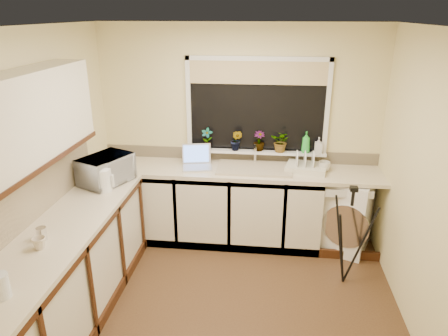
% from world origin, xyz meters
% --- Properties ---
extents(floor, '(3.20, 3.20, 0.00)m').
position_xyz_m(floor, '(0.00, 0.00, 0.00)').
color(floor, brown).
rests_on(floor, ground).
extents(ceiling, '(3.20, 3.20, 0.00)m').
position_xyz_m(ceiling, '(0.00, 0.00, 2.45)').
color(ceiling, white).
rests_on(ceiling, ground).
extents(wall_back, '(3.20, 0.00, 3.20)m').
position_xyz_m(wall_back, '(0.00, 1.50, 1.23)').
color(wall_back, beige).
rests_on(wall_back, ground).
extents(wall_front, '(3.20, 0.00, 3.20)m').
position_xyz_m(wall_front, '(0.00, -1.50, 1.23)').
color(wall_front, beige).
rests_on(wall_front, ground).
extents(wall_left, '(0.00, 3.00, 3.00)m').
position_xyz_m(wall_left, '(-1.60, 0.00, 1.23)').
color(wall_left, beige).
rests_on(wall_left, ground).
extents(wall_right, '(0.00, 3.00, 3.00)m').
position_xyz_m(wall_right, '(1.60, 0.00, 1.23)').
color(wall_right, beige).
rests_on(wall_right, ground).
extents(base_cabinet_back, '(2.55, 0.60, 0.86)m').
position_xyz_m(base_cabinet_back, '(-0.33, 1.20, 0.43)').
color(base_cabinet_back, silver).
rests_on(base_cabinet_back, floor).
extents(base_cabinet_left, '(0.54, 2.40, 0.86)m').
position_xyz_m(base_cabinet_left, '(-1.30, -0.30, 0.43)').
color(base_cabinet_left, silver).
rests_on(base_cabinet_left, floor).
extents(worktop_back, '(3.20, 0.60, 0.04)m').
position_xyz_m(worktop_back, '(0.00, 1.20, 0.88)').
color(worktop_back, beige).
rests_on(worktop_back, base_cabinet_back).
extents(worktop_left, '(0.60, 2.40, 0.04)m').
position_xyz_m(worktop_left, '(-1.30, -0.30, 0.88)').
color(worktop_left, beige).
rests_on(worktop_left, base_cabinet_left).
extents(upper_cabinet, '(0.28, 1.90, 0.70)m').
position_xyz_m(upper_cabinet, '(-1.44, -0.45, 1.80)').
color(upper_cabinet, silver).
rests_on(upper_cabinet, wall_left).
extents(splashback_left, '(0.02, 2.40, 0.45)m').
position_xyz_m(splashback_left, '(-1.59, -0.30, 1.12)').
color(splashback_left, beige).
rests_on(splashback_left, wall_left).
extents(splashback_back, '(3.20, 0.02, 0.14)m').
position_xyz_m(splashback_back, '(0.00, 1.49, 0.97)').
color(splashback_back, beige).
rests_on(splashback_back, wall_back).
extents(window_glass, '(1.50, 0.02, 1.00)m').
position_xyz_m(window_glass, '(0.20, 1.49, 1.55)').
color(window_glass, black).
rests_on(window_glass, wall_back).
extents(window_blind, '(1.50, 0.02, 0.25)m').
position_xyz_m(window_blind, '(0.20, 1.46, 1.92)').
color(window_blind, tan).
rests_on(window_blind, wall_back).
extents(windowsill, '(1.60, 0.14, 0.03)m').
position_xyz_m(windowsill, '(0.20, 1.43, 1.04)').
color(windowsill, white).
rests_on(windowsill, wall_back).
extents(sink, '(0.82, 0.46, 0.03)m').
position_xyz_m(sink, '(0.20, 1.20, 0.91)').
color(sink, tan).
rests_on(sink, worktop_back).
extents(faucet, '(0.03, 0.03, 0.24)m').
position_xyz_m(faucet, '(0.20, 1.38, 1.02)').
color(faucet, silver).
rests_on(faucet, worktop_back).
extents(washing_machine, '(0.77, 0.76, 0.85)m').
position_xyz_m(washing_machine, '(1.20, 1.22, 0.42)').
color(washing_machine, white).
rests_on(washing_machine, floor).
extents(laptop, '(0.38, 0.37, 0.24)m').
position_xyz_m(laptop, '(-0.45, 1.23, 0.96)').
color(laptop, '#ADADB6').
rests_on(laptop, worktop_back).
extents(kettle, '(0.17, 0.17, 0.22)m').
position_xyz_m(kettle, '(-1.24, 0.45, 1.01)').
color(kettle, white).
rests_on(kettle, worktop_left).
extents(dish_rack, '(0.49, 0.40, 0.07)m').
position_xyz_m(dish_rack, '(0.77, 1.23, 0.93)').
color(dish_rack, beige).
rests_on(dish_rack, worktop_back).
extents(tripod, '(0.53, 0.53, 1.04)m').
position_xyz_m(tripod, '(1.15, 0.49, 0.52)').
color(tripod, black).
rests_on(tripod, floor).
extents(glass_jug, '(0.11, 0.11, 0.16)m').
position_xyz_m(glass_jug, '(-1.24, -1.18, 0.98)').
color(glass_jug, silver).
rests_on(glass_jug, worktop_left).
extents(steel_jar, '(0.08, 0.08, 0.10)m').
position_xyz_m(steel_jar, '(-1.35, -0.51, 0.95)').
color(steel_jar, silver).
rests_on(steel_jar, worktop_left).
extents(microwave, '(0.53, 0.62, 0.29)m').
position_xyz_m(microwave, '(-1.28, 0.64, 1.04)').
color(microwave, silver).
rests_on(microwave, worktop_left).
extents(plant_a, '(0.14, 0.10, 0.25)m').
position_xyz_m(plant_a, '(-0.36, 1.40, 1.17)').
color(plant_a, '#999999').
rests_on(plant_a, windowsill).
extents(plant_b, '(0.16, 0.14, 0.24)m').
position_xyz_m(plant_b, '(-0.02, 1.39, 1.17)').
color(plant_b, '#999999').
rests_on(plant_b, windowsill).
extents(plant_c, '(0.15, 0.15, 0.23)m').
position_xyz_m(plant_c, '(0.24, 1.43, 1.16)').
color(plant_c, '#999999').
rests_on(plant_c, windowsill).
extents(plant_d, '(0.28, 0.26, 0.25)m').
position_xyz_m(plant_d, '(0.49, 1.40, 1.17)').
color(plant_d, '#999999').
rests_on(plant_d, windowsill).
extents(soap_bottle_green, '(0.11, 0.11, 0.24)m').
position_xyz_m(soap_bottle_green, '(0.76, 1.41, 1.17)').
color(soap_bottle_green, green).
rests_on(soap_bottle_green, windowsill).
extents(soap_bottle_clear, '(0.09, 0.09, 0.18)m').
position_xyz_m(soap_bottle_clear, '(0.91, 1.41, 1.14)').
color(soap_bottle_clear, '#999999').
rests_on(soap_bottle_clear, windowsill).
extents(cup_back, '(0.17, 0.17, 0.11)m').
position_xyz_m(cup_back, '(0.96, 1.24, 0.95)').
color(cup_back, beige).
rests_on(cup_back, worktop_back).
extents(cup_left, '(0.13, 0.13, 0.09)m').
position_xyz_m(cup_left, '(-1.30, -0.63, 0.95)').
color(cup_left, beige).
rests_on(cup_left, worktop_left).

